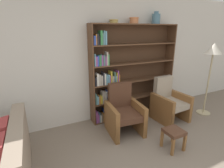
{
  "coord_description": "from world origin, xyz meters",
  "views": [
    {
      "loc": [
        -1.63,
        -1.04,
        1.99
      ],
      "look_at": [
        -0.18,
        1.97,
        0.95
      ],
      "focal_mm": 28.0,
      "sensor_mm": 36.0,
      "label": 1
    }
  ],
  "objects": [
    {
      "name": "vase_tall",
      "position": [
        1.07,
        2.29,
        2.23
      ],
      "size": [
        0.18,
        0.18,
        0.27
      ],
      "color": "slate",
      "rests_on": "bookshelf"
    },
    {
      "name": "footstool",
      "position": [
        0.44,
        0.83,
        0.29
      ],
      "size": [
        0.3,
        0.3,
        0.36
      ],
      "color": "brown",
      "rests_on": "ground"
    },
    {
      "name": "wall_back",
      "position": [
        0.0,
        2.48,
        1.38
      ],
      "size": [
        12.0,
        0.06,
        2.75
      ],
      "color": "silver",
      "rests_on": "ground"
    },
    {
      "name": "armchair_leather",
      "position": [
        -0.05,
        1.71,
        0.41
      ],
      "size": [
        0.7,
        0.74,
        0.97
      ],
      "rotation": [
        0.0,
        0.0,
        3.04
      ],
      "color": "brown",
      "rests_on": "ground"
    },
    {
      "name": "floor_lamp",
      "position": [
        2.15,
        1.53,
        1.46
      ],
      "size": [
        0.36,
        0.36,
        1.71
      ],
      "color": "tan",
      "rests_on": "ground"
    },
    {
      "name": "bowl_cream",
      "position": [
        0.01,
        2.29,
        2.16
      ],
      "size": [
        0.19,
        0.19,
        0.07
      ],
      "color": "tan",
      "rests_on": "bookshelf"
    },
    {
      "name": "bookshelf",
      "position": [
        0.34,
        2.31,
        1.02
      ],
      "size": [
        2.1,
        0.3,
        2.11
      ],
      "color": "brown",
      "rests_on": "ground"
    },
    {
      "name": "bowl_stoneware",
      "position": [
        0.49,
        2.29,
        2.19
      ],
      "size": [
        0.21,
        0.21,
        0.13
      ],
      "color": "#C67547",
      "rests_on": "bookshelf"
    },
    {
      "name": "armchair_cushioned",
      "position": [
        1.13,
        1.71,
        0.41
      ],
      "size": [
        0.68,
        0.72,
        0.97
      ],
      "rotation": [
        0.0,
        0.0,
        3.2
      ],
      "color": "brown",
      "rests_on": "ground"
    }
  ]
}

